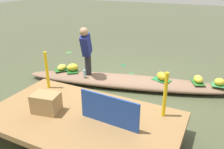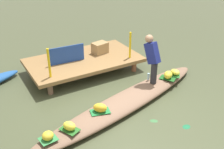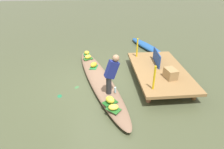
# 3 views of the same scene
# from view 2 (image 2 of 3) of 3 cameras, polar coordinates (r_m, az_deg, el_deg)

# --- Properties ---
(canal_water) EXTENTS (40.00, 40.00, 0.00)m
(canal_water) POSITION_cam_2_polar(r_m,az_deg,el_deg) (6.61, 2.86, -6.48)
(canal_water) COLOR #434A31
(canal_water) RESTS_ON ground
(dock_platform) EXTENTS (3.20, 1.80, 0.40)m
(dock_platform) POSITION_cam_2_polar(r_m,az_deg,el_deg) (8.08, -5.84, 2.87)
(dock_platform) COLOR olive
(dock_platform) RESTS_ON ground
(vendor_boat) EXTENTS (5.25, 2.01, 0.24)m
(vendor_boat) POSITION_cam_2_polar(r_m,az_deg,el_deg) (6.55, 2.88, -5.62)
(vendor_boat) COLOR brown
(vendor_boat) RESTS_ON ground
(leaf_mat_0) EXTENTS (0.46, 0.35, 0.01)m
(leaf_mat_0) POSITION_cam_2_polar(r_m,az_deg,el_deg) (6.00, -2.46, -7.61)
(leaf_mat_0) COLOR #1F7537
(leaf_mat_0) RESTS_ON vendor_boat
(banana_bunch_0) EXTENTS (0.35, 0.34, 0.20)m
(banana_bunch_0) POSITION_cam_2_polar(r_m,az_deg,el_deg) (5.95, -2.48, -6.85)
(banana_bunch_0) COLOR gold
(banana_bunch_0) RESTS_ON vendor_boat
(leaf_mat_1) EXTENTS (0.45, 0.48, 0.01)m
(leaf_mat_1) POSITION_cam_2_polar(r_m,az_deg,el_deg) (7.44, 11.40, -0.73)
(leaf_mat_1) COLOR #1A551D
(leaf_mat_1) RESTS_ON vendor_boat
(banana_bunch_1) EXTENTS (0.36, 0.34, 0.19)m
(banana_bunch_1) POSITION_cam_2_polar(r_m,az_deg,el_deg) (7.40, 11.46, -0.07)
(banana_bunch_1) COLOR yellow
(banana_bunch_1) RESTS_ON vendor_boat
(leaf_mat_2) EXTENTS (0.45, 0.46, 0.01)m
(leaf_mat_2) POSITION_cam_2_polar(r_m,az_deg,el_deg) (7.67, 12.78, 0.01)
(leaf_mat_2) COLOR #246325
(leaf_mat_2) RESTS_ON vendor_boat
(banana_bunch_2) EXTENTS (0.21, 0.28, 0.15)m
(banana_bunch_2) POSITION_cam_2_polar(r_m,az_deg,el_deg) (7.64, 12.84, 0.49)
(banana_bunch_2) COLOR yellow
(banana_bunch_2) RESTS_ON vendor_boat
(leaf_mat_3) EXTENTS (0.38, 0.45, 0.01)m
(leaf_mat_3) POSITION_cam_2_polar(r_m,az_deg,el_deg) (5.58, -8.71, -11.10)
(leaf_mat_3) COLOR #266323
(leaf_mat_3) RESTS_ON vendor_boat
(banana_bunch_3) EXTENTS (0.30, 0.33, 0.17)m
(banana_bunch_3) POSITION_cam_2_polar(r_m,az_deg,el_deg) (5.52, -8.77, -10.41)
(banana_bunch_3) COLOR yellow
(banana_bunch_3) RESTS_ON vendor_boat
(leaf_mat_4) EXTENTS (0.35, 0.31, 0.01)m
(leaf_mat_4) POSITION_cam_2_polar(r_m,az_deg,el_deg) (5.43, -12.98, -12.81)
(leaf_mat_4) COLOR #338042
(leaf_mat_4) RESTS_ON vendor_boat
(banana_bunch_4) EXTENTS (0.31, 0.31, 0.16)m
(banana_bunch_4) POSITION_cam_2_polar(r_m,az_deg,el_deg) (5.38, -13.07, -12.15)
(banana_bunch_4) COLOR gold
(banana_bunch_4) RESTS_ON vendor_boat
(vendor_person) EXTENTS (0.28, 0.47, 1.23)m
(vendor_person) POSITION_cam_2_polar(r_m,az_deg,el_deg) (6.90, 8.28, 3.64)
(vendor_person) COLOR #28282D
(vendor_person) RESTS_ON vendor_boat
(water_bottle) EXTENTS (0.06, 0.06, 0.18)m
(water_bottle) POSITION_cam_2_polar(r_m,az_deg,el_deg) (7.25, 7.50, -0.42)
(water_bottle) COLOR #A8D5E4
(water_bottle) RESTS_ON vendor_boat
(market_banner) EXTENTS (1.00, 0.09, 0.49)m
(market_banner) POSITION_cam_2_polar(r_m,az_deg,el_deg) (7.79, -9.28, 4.09)
(market_banner) COLOR navy
(market_banner) RESTS_ON dock_platform
(railing_post_west) EXTENTS (0.06, 0.06, 0.77)m
(railing_post_west) POSITION_cam_2_polar(r_m,az_deg,el_deg) (7.01, -12.82, 2.29)
(railing_post_west) COLOR yellow
(railing_post_west) RESTS_ON dock_platform
(railing_post_east) EXTENTS (0.06, 0.06, 0.77)m
(railing_post_east) POSITION_cam_2_polar(r_m,az_deg,el_deg) (7.97, 3.75, 6.04)
(railing_post_east) COLOR yellow
(railing_post_east) RESTS_ON dock_platform
(produce_crate) EXTENTS (0.49, 0.40, 0.33)m
(produce_crate) POSITION_cam_2_polar(r_m,az_deg,el_deg) (8.36, -2.49, 5.50)
(produce_crate) COLOR #9B784B
(produce_crate) RESTS_ON dock_platform
(drifting_plant_1) EXTENTS (0.21, 0.20, 0.01)m
(drifting_plant_1) POSITION_cam_2_polar(r_m,az_deg,el_deg) (6.20, 8.60, -9.40)
(drifting_plant_1) COLOR #376B3A
(drifting_plant_1) RESTS_ON ground
(drifting_plant_2) EXTENTS (0.21, 0.18, 0.01)m
(drifting_plant_2) POSITION_cam_2_polar(r_m,az_deg,el_deg) (6.17, 15.06, -10.33)
(drifting_plant_2) COLOR #1B663D
(drifting_plant_2) RESTS_ON ground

